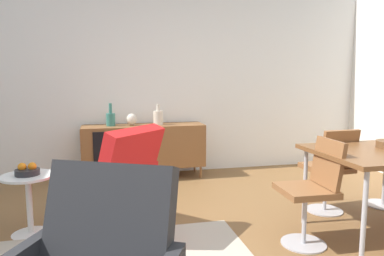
% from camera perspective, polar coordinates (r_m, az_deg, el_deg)
% --- Properties ---
extents(wall_back, '(6.80, 0.12, 2.80)m').
position_cam_1_polar(wall_back, '(5.09, -6.26, 8.57)').
color(wall_back, white).
rests_on(wall_back, ground_plane).
extents(sideboard, '(1.60, 0.45, 0.72)m').
position_cam_1_polar(sideboard, '(4.85, -7.63, -2.81)').
color(sideboard, brown).
rests_on(sideboard, ground_plane).
extents(vase_cobalt, '(0.13, 0.13, 0.27)m').
position_cam_1_polar(vase_cobalt, '(4.82, -5.38, 1.71)').
color(vase_cobalt, beige).
rests_on(vase_cobalt, sideboard).
extents(vase_sculptural_dark, '(0.12, 0.12, 0.29)m').
position_cam_1_polar(vase_sculptural_dark, '(4.78, -12.76, 1.45)').
color(vase_sculptural_dark, '#337266').
rests_on(vase_sculptural_dark, sideboard).
extents(vase_ceramic_small, '(0.13, 0.13, 0.16)m').
position_cam_1_polar(vase_ceramic_small, '(4.79, -9.55, 1.34)').
color(vase_ceramic_small, beige).
rests_on(vase_ceramic_small, sideboard).
extents(dining_chair_near_window, '(0.44, 0.42, 0.86)m').
position_cam_1_polar(dining_chair_near_window, '(3.05, 18.60, -8.93)').
color(dining_chair_near_window, brown).
rests_on(dining_chair_near_window, ground_plane).
extents(dining_chair_back_left, '(0.42, 0.44, 0.86)m').
position_cam_1_polar(dining_chair_back_left, '(3.80, 21.09, -5.79)').
color(dining_chair_back_left, brown).
rests_on(dining_chair_back_left, ground_plane).
extents(lounge_chair_red, '(0.91, 0.91, 0.95)m').
position_cam_1_polar(lounge_chair_red, '(3.11, -12.06, -8.40)').
color(lounge_chair_red, red).
rests_on(lounge_chair_red, ground_plane).
extents(side_table_round, '(0.44, 0.44, 0.52)m').
position_cam_1_polar(side_table_round, '(3.43, -24.42, -9.99)').
color(side_table_round, white).
rests_on(side_table_round, ground_plane).
extents(fruit_bowl, '(0.20, 0.20, 0.11)m').
position_cam_1_polar(fruit_bowl, '(3.36, -24.64, -6.16)').
color(fruit_bowl, '#262628').
rests_on(fruit_bowl, side_table_round).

